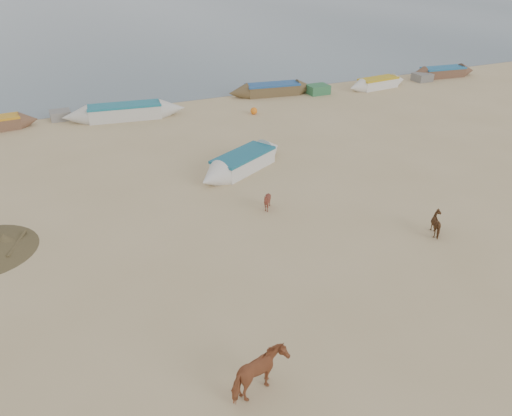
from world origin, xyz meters
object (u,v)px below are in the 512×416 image
(calf_front, at_px, (267,201))
(near_canoe, at_px, (243,162))
(cow_adult, at_px, (259,374))
(calf_right, at_px, (439,224))

(calf_front, bearing_deg, near_canoe, 157.10)
(cow_adult, distance_m, calf_front, 9.43)
(calf_right, relative_size, near_canoe, 0.15)
(cow_adult, relative_size, calf_front, 1.81)
(calf_front, relative_size, near_canoe, 0.14)
(cow_adult, height_order, calf_right, cow_adult)
(cow_adult, xyz_separation_m, near_canoe, (5.04, 12.67, -0.22))
(near_canoe, bearing_deg, cow_adult, -139.94)
(near_canoe, bearing_deg, calf_front, -128.57)
(calf_front, distance_m, near_canoe, 4.33)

